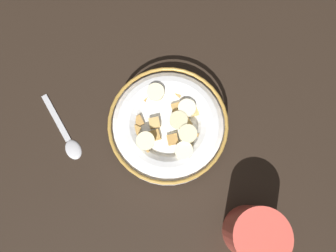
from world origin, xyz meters
The scene contains 4 objects.
ground_plane centered at (0.00, 0.00, -1.00)cm, with size 113.00×113.00×2.00cm, color black.
cereal_bowl centered at (0.01, 0.00, 2.81)cm, with size 19.56×19.56×5.99cm.
spoon centered at (-9.91, -14.56, 0.33)cm, with size 13.56×3.76×0.80cm.
coffee_mug centered at (21.56, -0.86, 4.28)cm, with size 11.16×8.36×8.57cm.
Camera 1 is at (9.23, -7.69, 52.91)cm, focal length 32.92 mm.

